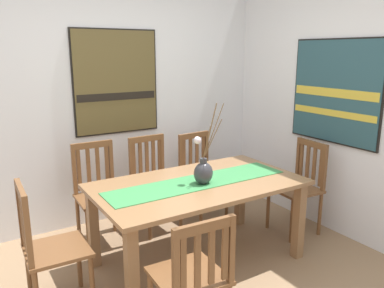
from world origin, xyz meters
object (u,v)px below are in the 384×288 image
(chair_1, at_px, (98,192))
(chair_2, at_px, (193,277))
(chair_0, at_px, (153,181))
(chair_3, at_px, (201,173))
(dining_table, at_px, (198,194))
(painting_on_back_wall, at_px, (116,82))
(chair_4, at_px, (300,185))
(centerpiece_vase, at_px, (203,171))
(painting_on_side_wall, at_px, (335,92))
(chair_5, at_px, (47,246))

(chair_1, distance_m, chair_2, 1.64)
(chair_0, xyz_separation_m, chair_3, (0.59, 0.00, -0.02))
(chair_0, height_order, chair_1, chair_1)
(dining_table, height_order, painting_on_back_wall, painting_on_back_wall)
(chair_3, height_order, chair_4, chair_4)
(dining_table, relative_size, chair_0, 1.83)
(chair_0, height_order, chair_2, chair_0)
(chair_3, xyz_separation_m, chair_4, (0.62, -0.87, 0.00))
(dining_table, distance_m, chair_3, 1.02)
(dining_table, distance_m, painting_on_back_wall, 1.54)
(centerpiece_vase, distance_m, chair_4, 1.23)
(painting_on_back_wall, distance_m, painting_on_side_wall, 2.20)
(centerpiece_vase, relative_size, painting_on_side_wall, 0.66)
(dining_table, height_order, centerpiece_vase, centerpiece_vase)
(chair_3, bearing_deg, chair_1, -179.33)
(chair_3, relative_size, chair_5, 0.96)
(dining_table, height_order, chair_5, chair_5)
(chair_5, bearing_deg, painting_on_side_wall, -2.51)
(painting_on_back_wall, bearing_deg, chair_5, -129.11)
(dining_table, height_order, chair_2, chair_2)
(chair_2, xyz_separation_m, chair_5, (-0.67, 0.81, 0.02))
(chair_0, bearing_deg, painting_on_back_wall, 113.32)
(painting_on_back_wall, xyz_separation_m, painting_on_side_wall, (1.69, -1.39, -0.07))
(chair_0, xyz_separation_m, chair_4, (1.21, -0.87, -0.01))
(dining_table, xyz_separation_m, chair_0, (-0.02, 0.83, -0.13))
(chair_2, bearing_deg, dining_table, 55.36)
(centerpiece_vase, xyz_separation_m, painting_on_side_wall, (1.48, -0.07, 0.57))
(centerpiece_vase, bearing_deg, painting_on_side_wall, -2.77)
(centerpiece_vase, xyz_separation_m, chair_0, (-0.03, 0.89, -0.35))
(painting_on_side_wall, bearing_deg, painting_on_back_wall, 140.54)
(chair_5, distance_m, painting_on_back_wall, 1.91)
(centerpiece_vase, distance_m, chair_0, 0.96)
(chair_2, xyz_separation_m, chair_3, (1.14, 1.66, 0.01))
(chair_1, xyz_separation_m, painting_on_side_wall, (2.09, -0.95, 0.92))
(chair_3, bearing_deg, dining_table, -124.43)
(chair_3, xyz_separation_m, painting_on_back_wall, (-0.78, 0.43, 1.00))
(chair_0, distance_m, painting_on_back_wall, 1.09)
(chair_1, bearing_deg, dining_table, -54.02)
(centerpiece_vase, distance_m, chair_3, 1.12)
(chair_1, distance_m, painting_on_back_wall, 1.15)
(painting_on_side_wall, bearing_deg, dining_table, 175.00)
(chair_2, bearing_deg, chair_3, 55.47)
(chair_3, height_order, painting_on_side_wall, painting_on_side_wall)
(chair_4, bearing_deg, chair_0, 144.37)
(chair_4, xyz_separation_m, chair_5, (-2.43, 0.02, 0.01))
(centerpiece_vase, distance_m, painting_on_back_wall, 1.48)
(painting_on_back_wall, bearing_deg, painting_on_side_wall, -39.46)
(centerpiece_vase, distance_m, chair_5, 1.30)
(chair_1, xyz_separation_m, chair_4, (1.79, -0.86, -0.01))
(chair_0, xyz_separation_m, chair_1, (-0.58, -0.01, -0.00))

